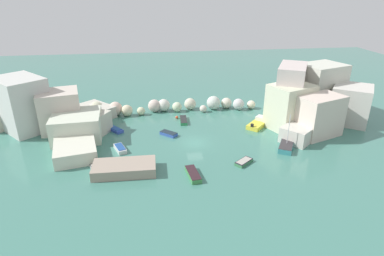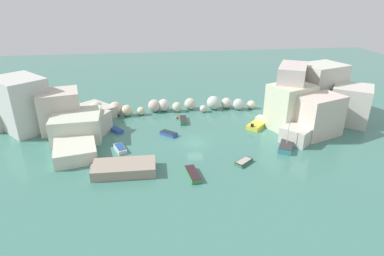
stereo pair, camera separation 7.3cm
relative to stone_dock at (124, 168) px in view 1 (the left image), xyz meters
name	(u,v)px [view 1 (the left image)]	position (x,y,z in m)	size (l,w,h in m)	color
cove_water	(195,143)	(10.60, 7.70, -0.67)	(160.00, 160.00, 0.00)	#437E70
cliff_headland_left	(48,114)	(-13.44, 16.11, 2.19)	(23.38, 24.18, 9.09)	beige
cliff_headland_right	(312,100)	(32.92, 13.93, 3.28)	(22.21, 19.93, 10.45)	beige
rock_breakwater	(169,106)	(7.52, 22.20, 0.52)	(32.75, 4.09, 2.72)	beige
stone_dock	(124,168)	(0.00, 0.00, 0.00)	(8.23, 4.04, 1.35)	#A29180
channel_buoy	(177,117)	(8.71, 18.24, -0.39)	(0.56, 0.56, 0.56)	#E04C28
moored_boat_0	(169,134)	(6.65, 11.05, -0.39)	(2.98, 2.88, 0.58)	#3456AE
moored_boat_1	(287,145)	(24.20, 3.89, -0.25)	(4.08, 5.18, 5.50)	teal
moored_boat_2	(97,169)	(-3.72, 1.07, -0.41)	(2.22, 3.05, 0.50)	white
moored_boat_3	(244,162)	(16.38, 0.16, -0.42)	(2.95, 2.72, 0.49)	#3D7D50
moored_boat_4	(193,174)	(8.87, -2.19, -0.35)	(1.78, 4.02, 0.65)	#418A4A
moored_boat_5	(259,122)	(23.05, 13.18, -0.19)	(5.78, 5.98, 1.37)	yellow
moored_boat_6	(120,149)	(-0.99, 6.54, -0.34)	(2.20, 3.28, 0.69)	silver
moored_boat_7	(183,120)	(9.77, 16.70, -0.41)	(1.43, 4.03, 0.53)	#318E51
moored_boat_8	(114,129)	(-2.45, 14.25, -0.40)	(3.28, 3.65, 0.57)	#3651BD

